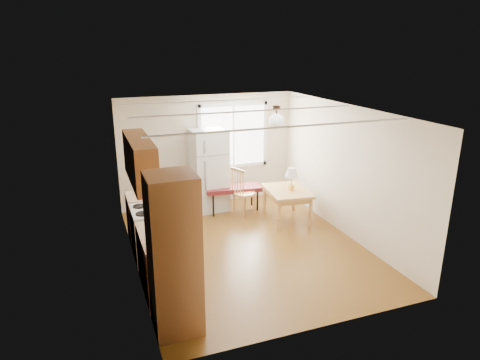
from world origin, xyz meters
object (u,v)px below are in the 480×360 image
refrigerator (209,170)px  dining_table (287,194)px  bench (233,189)px  chair (241,189)px

refrigerator → dining_table: refrigerator is taller
dining_table → bench: bearing=141.0°
bench → chair: (0.07, -0.31, 0.11)m
dining_table → chair: size_ratio=1.09×
bench → chair: 0.34m
refrigerator → dining_table: 1.83m
bench → chair: chair is taller
dining_table → refrigerator: bearing=143.8°
bench → dining_table: (0.88, -0.88, 0.07)m
dining_table → chair: bearing=151.1°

